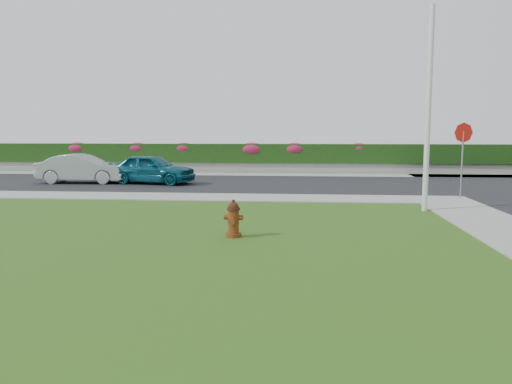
# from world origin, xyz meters

# --- Properties ---
(ground) EXTENTS (120.00, 120.00, 0.00)m
(ground) POSITION_xyz_m (0.00, 0.00, 0.00)
(ground) COLOR black
(ground) RESTS_ON ground
(street_far) EXTENTS (26.00, 8.00, 0.04)m
(street_far) POSITION_xyz_m (-5.00, 14.00, 0.02)
(street_far) COLOR black
(street_far) RESTS_ON ground
(sidewalk_far) EXTENTS (24.00, 2.00, 0.04)m
(sidewalk_far) POSITION_xyz_m (-6.00, 9.00, 0.02)
(sidewalk_far) COLOR gray
(sidewalk_far) RESTS_ON ground
(curb_corner) EXTENTS (2.00, 2.00, 0.04)m
(curb_corner) POSITION_xyz_m (7.00, 9.00, 0.02)
(curb_corner) COLOR gray
(curb_corner) RESTS_ON ground
(sidewalk_beyond) EXTENTS (34.00, 2.00, 0.04)m
(sidewalk_beyond) POSITION_xyz_m (-1.00, 19.00, 0.02)
(sidewalk_beyond) COLOR gray
(sidewalk_beyond) RESTS_ON ground
(retaining_wall) EXTENTS (34.00, 0.40, 0.60)m
(retaining_wall) POSITION_xyz_m (-1.00, 20.50, 0.30)
(retaining_wall) COLOR gray
(retaining_wall) RESTS_ON ground
(hedge) EXTENTS (32.00, 0.90, 1.10)m
(hedge) POSITION_xyz_m (-1.00, 20.60, 1.15)
(hedge) COLOR black
(hedge) RESTS_ON retaining_wall
(fire_hydrant) EXTENTS (0.44, 0.41, 0.85)m
(fire_hydrant) POSITION_xyz_m (0.54, 2.23, 0.40)
(fire_hydrant) COLOR #4F220C
(fire_hydrant) RESTS_ON ground
(sedan_teal) EXTENTS (4.20, 2.31, 1.35)m
(sedan_teal) POSITION_xyz_m (-4.76, 13.35, 0.72)
(sedan_teal) COLOR #0C4E5E
(sedan_teal) RESTS_ON street_far
(sedan_silver) EXTENTS (4.12, 1.63, 1.33)m
(sedan_silver) POSITION_xyz_m (-8.04, 13.35, 0.71)
(sedan_silver) COLOR #9C9FA4
(sedan_silver) RESTS_ON street_far
(utility_pole) EXTENTS (0.16, 0.16, 6.07)m
(utility_pole) POSITION_xyz_m (5.79, 6.52, 3.03)
(utility_pole) COLOR silver
(utility_pole) RESTS_ON ground
(stop_sign) EXTENTS (0.73, 0.21, 2.74)m
(stop_sign) POSITION_xyz_m (7.75, 9.50, 2.05)
(stop_sign) COLOR slate
(stop_sign) RESTS_ON ground
(flower_clump_a) EXTENTS (1.39, 0.90, 0.70)m
(flower_clump_a) POSITION_xyz_m (-11.57, 20.50, 1.42)
(flower_clump_a) COLOR #C12160
(flower_clump_a) RESTS_ON hedge
(flower_clump_b) EXTENTS (1.30, 0.83, 0.65)m
(flower_clump_b) POSITION_xyz_m (-7.83, 20.50, 1.44)
(flower_clump_b) COLOR #C12160
(flower_clump_b) RESTS_ON hedge
(flower_clump_c) EXTENTS (1.29, 0.83, 0.64)m
(flower_clump_c) POSITION_xyz_m (-4.99, 20.50, 1.45)
(flower_clump_c) COLOR #C12160
(flower_clump_c) RESTS_ON hedge
(flower_clump_d) EXTENTS (1.51, 0.97, 0.75)m
(flower_clump_d) POSITION_xyz_m (-0.89, 20.50, 1.40)
(flower_clump_d) COLOR #C12160
(flower_clump_d) RESTS_ON hedge
(flower_clump_e) EXTENTS (1.42, 0.91, 0.71)m
(flower_clump_e) POSITION_xyz_m (1.62, 20.50, 1.42)
(flower_clump_e) COLOR #C12160
(flower_clump_e) RESTS_ON hedge
(flower_clump_f) EXTENTS (1.16, 0.75, 0.58)m
(flower_clump_f) POSITION_xyz_m (5.31, 20.50, 1.47)
(flower_clump_f) COLOR #C12160
(flower_clump_f) RESTS_ON hedge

